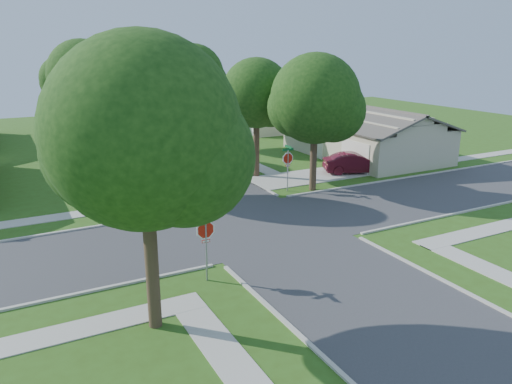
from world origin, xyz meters
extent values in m
plane|color=#2E5015|center=(0.00, 0.00, 0.00)|extent=(100.00, 100.00, 0.00)
cube|color=#333335|center=(0.00, 0.00, 0.00)|extent=(7.00, 100.00, 0.02)
cube|color=#9E9B91|center=(6.10, 26.00, 0.02)|extent=(1.20, 40.00, 0.04)
cube|color=#9E9B91|center=(-6.10, 26.00, 0.02)|extent=(1.20, 40.00, 0.04)
cube|color=#9E9B91|center=(7.90, 7.10, 0.03)|extent=(8.80, 3.60, 0.05)
cube|color=gray|center=(-4.70, -4.70, 1.35)|extent=(0.06, 0.06, 2.70)
cylinder|color=white|center=(-4.70, -4.70, 2.15)|extent=(1.05, 0.02, 1.05)
cylinder|color=#B51B0C|center=(-4.70, -4.70, 2.15)|extent=(0.90, 0.03, 0.90)
cube|color=#B51B0C|center=(-4.70, -4.70, 1.68)|extent=(0.34, 0.03, 0.12)
cube|color=white|center=(-4.70, -4.70, 1.68)|extent=(0.30, 0.03, 0.08)
cube|color=#0C5426|center=(-4.70, -4.70, 2.72)|extent=(0.80, 0.02, 0.16)
cube|color=#0C5426|center=(-4.70, -4.70, 2.90)|extent=(0.02, 0.80, 0.16)
cube|color=gray|center=(4.70, 4.70, 1.35)|extent=(0.06, 0.06, 2.70)
cylinder|color=white|center=(4.70, 4.70, 2.15)|extent=(1.05, 0.02, 1.05)
cylinder|color=#B51B0C|center=(4.70, 4.70, 2.15)|extent=(0.90, 0.03, 0.90)
cube|color=#B51B0C|center=(4.70, 4.70, 1.68)|extent=(0.34, 0.03, 0.12)
cube|color=white|center=(4.70, 4.70, 1.68)|extent=(0.30, 0.03, 0.08)
cube|color=#0C5426|center=(4.70, 4.70, 2.72)|extent=(0.80, 0.02, 0.16)
cube|color=#0C5426|center=(4.70, 4.70, 2.90)|extent=(0.02, 0.80, 0.16)
cylinder|color=#38281C|center=(4.70, 9.00, 1.98)|extent=(0.44, 0.44, 3.95)
sphere|color=#14340D|center=(4.70, 9.00, 5.88)|extent=(4.80, 4.80, 4.80)
sphere|color=#14340D|center=(5.54, 8.52, 5.28)|extent=(3.46, 3.46, 3.46)
sphere|color=#14340D|center=(3.98, 9.60, 5.40)|extent=(3.26, 3.26, 3.26)
cylinder|color=#38281C|center=(4.70, 21.00, 2.15)|extent=(0.44, 0.44, 4.30)
sphere|color=#14340D|center=(4.70, 21.00, 6.51)|extent=(5.40, 5.40, 5.40)
sphere|color=#14340D|center=(5.65, 20.46, 5.84)|extent=(3.89, 3.89, 3.89)
sphere|color=#14340D|center=(3.89, 21.68, 5.97)|extent=(3.67, 3.67, 3.67)
cylinder|color=#38281C|center=(4.70, 34.00, 2.10)|extent=(0.44, 0.44, 4.20)
sphere|color=#14340D|center=(4.70, 34.00, 6.22)|extent=(5.00, 5.00, 5.00)
sphere|color=#14340D|center=(5.58, 33.50, 5.60)|extent=(3.60, 3.60, 3.60)
sphere|color=#14340D|center=(3.95, 34.62, 5.72)|extent=(3.40, 3.40, 3.40)
cylinder|color=#38281C|center=(-4.70, 9.00, 2.12)|extent=(0.44, 0.44, 4.25)
sphere|color=#14340D|center=(-4.70, 9.00, 6.37)|extent=(5.20, 5.20, 5.20)
sphere|color=#14340D|center=(-3.79, 8.48, 5.72)|extent=(3.74, 3.74, 3.74)
sphere|color=#14340D|center=(-5.48, 9.65, 5.85)|extent=(3.54, 3.54, 3.54)
cylinder|color=#38281C|center=(-4.70, 21.00, 2.22)|extent=(0.44, 0.44, 4.44)
sphere|color=#14340D|center=(-4.70, 21.00, 6.76)|extent=(5.60, 5.60, 5.60)
sphere|color=#14340D|center=(-3.72, 20.44, 6.06)|extent=(4.03, 4.03, 4.03)
sphere|color=#14340D|center=(-5.54, 21.70, 6.20)|extent=(3.81, 3.81, 3.81)
cylinder|color=#38281C|center=(-4.70, 34.00, 1.95)|extent=(0.44, 0.44, 3.90)
sphere|color=#14340D|center=(-4.70, 34.00, 5.74)|extent=(4.60, 4.60, 4.60)
sphere|color=#14340D|center=(-3.90, 33.54, 5.16)|extent=(3.31, 3.31, 3.31)
sphere|color=#14340D|center=(-5.39, 34.58, 5.28)|extent=(3.13, 3.13, 3.13)
cylinder|color=#38281C|center=(-7.50, -7.00, 2.02)|extent=(0.44, 0.44, 4.04)
sphere|color=#14340D|center=(-7.50, -7.00, 6.55)|extent=(6.00, 6.00, 6.00)
sphere|color=#14340D|center=(-6.45, -7.60, 5.80)|extent=(4.32, 4.32, 4.32)
sphere|color=#14340D|center=(-8.40, -6.25, 5.95)|extent=(4.08, 4.08, 4.08)
cylinder|color=#38281C|center=(6.30, 4.20, 1.77)|extent=(0.44, 0.44, 3.54)
sphere|color=#14340D|center=(6.30, 4.20, 5.86)|extent=(5.60, 5.60, 5.60)
sphere|color=#14340D|center=(7.28, 3.64, 5.16)|extent=(4.03, 4.03, 4.03)
sphere|color=#14340D|center=(5.46, 4.90, 5.30)|extent=(3.81, 3.81, 3.81)
cube|color=#B6AB8F|center=(16.00, 11.00, 1.40)|extent=(8.00, 13.00, 2.80)
cube|color=#4B4540|center=(18.00, 11.00, 3.45)|extent=(4.42, 13.60, 1.56)
cube|color=#4B4540|center=(14.00, 11.00, 3.45)|extent=(4.42, 13.60, 1.56)
cube|color=silver|center=(11.97, 7.10, 1.10)|extent=(0.06, 3.20, 2.20)
cube|color=silver|center=(11.97, 11.65, 1.00)|extent=(0.06, 0.90, 2.00)
cube|color=#1E2633|center=(11.97, 14.25, 1.55)|extent=(0.06, 1.80, 1.10)
cube|color=#B6AB8F|center=(16.00, 29.00, 1.40)|extent=(8.00, 13.00, 2.80)
cube|color=#4B4540|center=(18.00, 29.00, 3.45)|extent=(4.42, 13.60, 1.56)
cube|color=#4B4540|center=(14.00, 29.00, 3.45)|extent=(4.42, 13.60, 1.56)
cube|color=silver|center=(11.97, 25.10, 1.10)|extent=(0.06, 3.20, 2.20)
cube|color=silver|center=(11.97, 29.65, 1.00)|extent=(0.06, 0.90, 2.00)
cube|color=#1E2633|center=(11.97, 32.25, 1.55)|extent=(0.06, 1.80, 1.10)
imported|color=#4F101D|center=(11.50, 6.46, 0.75)|extent=(4.80, 3.22, 1.50)
imported|color=black|center=(3.20, 32.79, 0.67)|extent=(1.86, 4.02, 1.33)
imported|color=black|center=(-3.20, 41.01, 0.73)|extent=(2.71, 5.26, 1.46)
camera|label=1|loc=(-11.36, -21.66, 9.03)|focal=35.00mm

